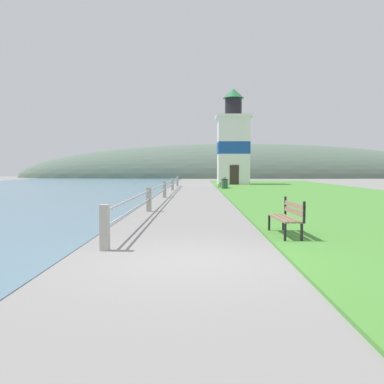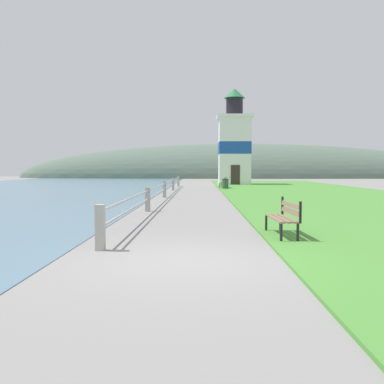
{
  "view_description": "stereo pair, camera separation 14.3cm",
  "coord_description": "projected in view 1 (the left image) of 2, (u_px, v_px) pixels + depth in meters",
  "views": [
    {
      "loc": [
        0.17,
        -7.59,
        1.67
      ],
      "look_at": [
        -0.15,
        17.07,
        0.3
      ],
      "focal_mm": 40.0,
      "sensor_mm": 36.0,
      "label": 1
    },
    {
      "loc": [
        0.31,
        -7.59,
        1.67
      ],
      "look_at": [
        -0.15,
        17.07,
        0.3
      ],
      "focal_mm": 40.0,
      "sensor_mm": 36.0,
      "label": 2
    }
  ],
  "objects": [
    {
      "name": "grass_verge",
      "position": [
        320.0,
        195.0,
        26.68
      ],
      "size": [
        12.0,
        57.42,
        0.06
      ],
      "color": "#4C8E38",
      "rests_on": "ground_plane"
    },
    {
      "name": "park_bench_near",
      "position": [
        288.0,
        215.0,
        10.26
      ],
      "size": [
        0.55,
        1.71,
        0.94
      ],
      "rotation": [
        0.0,
        0.0,
        3.19
      ],
      "color": "#846B51",
      "rests_on": "ground_plane"
    },
    {
      "name": "seawall_railing",
      "position": [
        165.0,
        188.0,
        24.4
      ],
      "size": [
        0.18,
        31.72,
        0.94
      ],
      "color": "#A8A399",
      "rests_on": "ground_plane"
    },
    {
      "name": "lighthouse",
      "position": [
        233.0,
        145.0,
        43.64
      ],
      "size": [
        3.6,
        3.6,
        9.76
      ],
      "color": "white",
      "rests_on": "ground_plane"
    },
    {
      "name": "ground_plane",
      "position": [
        188.0,
        261.0,
        7.67
      ],
      "size": [
        160.0,
        160.0,
        0.0
      ],
      "primitive_type": "plane",
      "color": "gray"
    },
    {
      "name": "trash_bin",
      "position": [
        225.0,
        184.0,
        33.82
      ],
      "size": [
        0.54,
        0.54,
        0.84
      ],
      "color": "#2D5138",
      "rests_on": "ground_plane"
    },
    {
      "name": "distant_hillside",
      "position": [
        242.0,
        178.0,
        75.74
      ],
      "size": [
        80.0,
        16.0,
        12.0
      ],
      "color": "#566B5B",
      "rests_on": "ground_plane"
    },
    {
      "name": "park_bench_midway",
      "position": [
        223.0,
        182.0,
        35.71
      ],
      "size": [
        0.68,
        1.66,
        0.94
      ],
      "rotation": [
        0.0,
        0.0,
        3.01
      ],
      "color": "#846B51",
      "rests_on": "ground_plane"
    }
  ]
}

